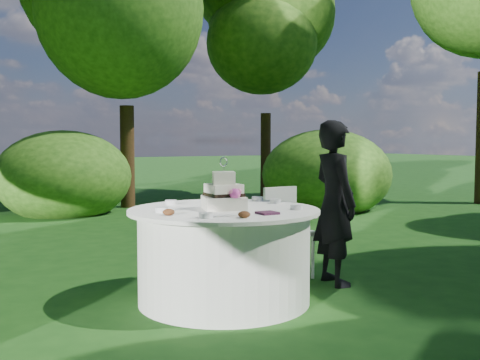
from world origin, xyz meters
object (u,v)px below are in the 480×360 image
napkins (267,213)px  table (224,255)px  chair (286,224)px  guest (335,203)px  cake (224,195)px

napkins → table: size_ratio=0.09×
table → chair: bearing=27.7°
guest → chair: guest is taller
guest → table: guest is taller
guest → napkins: bearing=123.1°
table → cake: (-0.01, -0.02, 0.50)m
napkins → guest: (1.03, 0.49, -0.02)m
table → cake: bearing=-114.8°
table → chair: 1.06m
guest → chair: bearing=34.2°
cake → chair: (0.94, 0.51, -0.37)m
guest → chair: 0.57m
napkins → cake: cake is taller
guest → table: 1.22m
napkins → guest: bearing=25.4°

